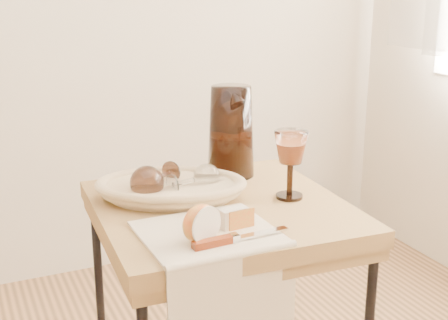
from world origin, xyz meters
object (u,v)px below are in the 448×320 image
tea_towel (208,233)px  goblet_lying_b (192,180)px  pitcher (231,131)px  apple_half (199,223)px  table_knife (237,237)px  bread_basket (171,190)px  goblet_lying_a (158,178)px  wine_goblet (290,165)px

tea_towel → goblet_lying_b: 0.24m
pitcher → goblet_lying_b: bearing=-156.1°
tea_towel → goblet_lying_b: bearing=76.2°
apple_half → table_knife: size_ratio=0.40×
goblet_lying_b → table_knife: (-0.02, -0.30, -0.03)m
bread_basket → apple_half: size_ratio=3.81×
tea_towel → goblet_lying_a: goblet_lying_a is taller
wine_goblet → bread_basket: bearing=156.2°
goblet_lying_a → goblet_lying_b: bearing=120.8°
tea_towel → bread_basket: bearing=88.6°
goblet_lying_a → goblet_lying_b: (0.08, -0.04, -0.01)m
pitcher → apple_half: size_ratio=3.31×
apple_half → goblet_lying_a: bearing=65.2°
tea_towel → apple_half: 0.07m
goblet_lying_a → apple_half: goblet_lying_a is taller
tea_towel → wine_goblet: (0.28, 0.13, 0.09)m
goblet_lying_b → apple_half: size_ratio=1.28×
apple_half → table_knife: apple_half is taller
goblet_lying_b → apple_half: bearing=-120.8°
tea_towel → pitcher: (0.23, 0.37, 0.13)m
bread_basket → apple_half: (-0.04, -0.29, 0.02)m
goblet_lying_a → pitcher: pitcher is taller
goblet_lying_a → goblet_lying_b: goblet_lying_a is taller
bread_basket → goblet_lying_b: bearing=1.2°
bread_basket → wine_goblet: size_ratio=1.91×
bread_basket → pitcher: (0.22, 0.11, 0.11)m
bread_basket → table_knife: size_ratio=1.53×
pitcher → wine_goblet: 0.25m
wine_goblet → apple_half: size_ratio=2.00×
goblet_lying_a → pitcher: bearing=165.8°
wine_goblet → apple_half: (-0.32, -0.17, -0.04)m
bread_basket → tea_towel: bearing=-67.9°
goblet_lying_b → table_knife: 0.30m
tea_towel → wine_goblet: size_ratio=1.63×
tea_towel → wine_goblet: bearing=24.0°
pitcher → apple_half: (-0.26, -0.40, -0.08)m
goblet_lying_a → wine_goblet: wine_goblet is taller
table_knife → tea_towel: bearing=115.5°
tea_towel → bread_basket: 0.25m
wine_goblet → pitcher: bearing=103.4°
bread_basket → goblet_lying_a: size_ratio=2.45×
bread_basket → table_knife: bearing=-60.8°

